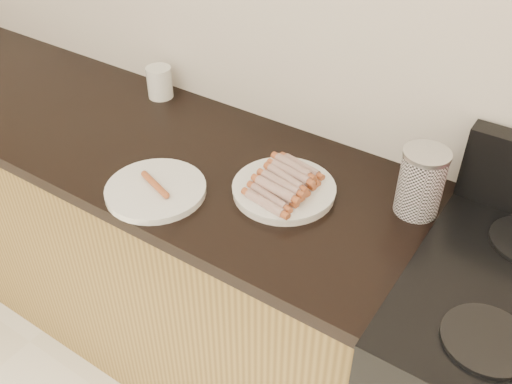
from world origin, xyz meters
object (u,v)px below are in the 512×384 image
Objects in this scene: main_plate at (284,190)px; side_plate at (156,190)px; mug at (160,82)px; canister at (421,182)px.

main_plate is 0.34m from side_plate.
side_plate is at bearing -50.08° from mug.
side_plate reaches higher than main_plate.
canister is 1.70× the size of mug.
mug reaches higher than side_plate.
canister is (0.60, 0.32, 0.08)m from side_plate.
main_plate is 0.67m from mug.
side_plate is 2.55× the size of mug.
main_plate is at bearing -158.01° from canister.
main_plate is 2.58× the size of mug.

